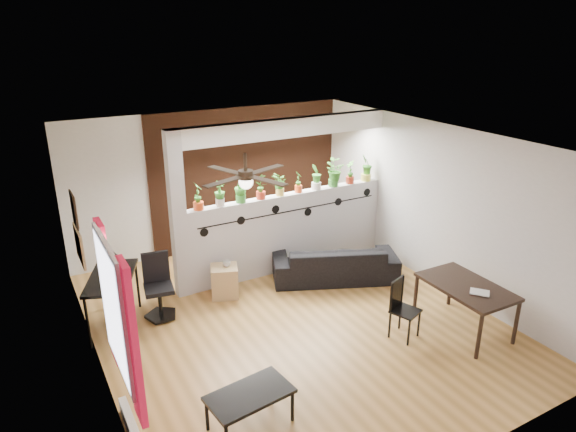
{
  "coord_description": "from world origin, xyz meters",
  "views": [
    {
      "loc": [
        -3.18,
        -5.55,
        3.99
      ],
      "look_at": [
        0.27,
        0.6,
        1.35
      ],
      "focal_mm": 32.0,
      "sensor_mm": 36.0,
      "label": 1
    }
  ],
  "objects": [
    {
      "name": "room_shell",
      "position": [
        0.0,
        0.0,
        1.3
      ],
      "size": [
        6.3,
        7.1,
        2.9
      ],
      "color": "olive",
      "rests_on": "ground"
    },
    {
      "name": "book",
      "position": [
        1.84,
        -1.66,
        0.7
      ],
      "size": [
        0.29,
        0.3,
        0.02
      ],
      "primitive_type": "imported",
      "rotation": [
        0.0,
        0.0,
        0.68
      ],
      "color": "gray",
      "rests_on": "dining_table"
    },
    {
      "name": "potted_plant_9",
      "position": [
        2.38,
        1.5,
        1.6
      ],
      "size": [
        0.31,
        0.28,
        0.48
      ],
      "color": "#DEDA4E",
      "rests_on": "partition_wall"
    },
    {
      "name": "partition_wall",
      "position": [
        0.8,
        1.5,
        0.68
      ],
      "size": [
        3.6,
        0.18,
        1.35
      ],
      "primitive_type": "cube",
      "color": "#BCBCC1",
      "rests_on": "ground"
    },
    {
      "name": "computer_desk",
      "position": [
        -2.23,
        1.06,
        0.71
      ],
      "size": [
        0.93,
        1.21,
        0.78
      ],
      "color": "black",
      "rests_on": "ground"
    },
    {
      "name": "potted_plant_2",
      "position": [
        -0.08,
        1.5,
        1.58
      ],
      "size": [
        0.21,
        0.25,
        0.44
      ],
      "color": "green",
      "rests_on": "partition_wall"
    },
    {
      "name": "potted_plant_7",
      "position": [
        1.68,
        1.5,
        1.6
      ],
      "size": [
        0.28,
        0.31,
        0.47
      ],
      "color": "#388831",
      "rests_on": "partition_wall"
    },
    {
      "name": "monitor",
      "position": [
        -2.23,
        1.21,
        0.87
      ],
      "size": [
        0.33,
        0.09,
        0.19
      ],
      "primitive_type": "imported",
      "rotation": [
        0.0,
        0.0,
        1.69
      ],
      "color": "black",
      "rests_on": "computer_desk"
    },
    {
      "name": "potted_plant_0",
      "position": [
        -0.78,
        1.5,
        1.58
      ],
      "size": [
        0.22,
        0.26,
        0.44
      ],
      "color": "#DE491A",
      "rests_on": "partition_wall"
    },
    {
      "name": "coffee_table",
      "position": [
        -1.41,
        -1.59,
        0.37
      ],
      "size": [
        0.93,
        0.59,
        0.41
      ],
      "color": "black",
      "rests_on": "ground"
    },
    {
      "name": "ceiling_header",
      "position": [
        0.8,
        1.5,
        2.45
      ],
      "size": [
        3.6,
        0.18,
        0.3
      ],
      "primitive_type": "cube",
      "color": "white",
      "rests_on": "room_shell"
    },
    {
      "name": "corkboard",
      "position": [
        -2.58,
        0.95,
        1.35
      ],
      "size": [
        0.03,
        0.6,
        0.45
      ],
      "primitive_type": "cube",
      "color": "#947047",
      "rests_on": "room_shell"
    },
    {
      "name": "folding_chair",
      "position": [
        1.08,
        -1.05,
        0.49
      ],
      "size": [
        0.43,
        0.43,
        0.83
      ],
      "color": "black",
      "rests_on": "ground"
    },
    {
      "name": "cube_shelf",
      "position": [
        -0.57,
        1.11,
        0.25
      ],
      "size": [
        0.51,
        0.48,
        0.5
      ],
      "primitive_type": "cube",
      "rotation": [
        0.0,
        0.0,
        -0.36
      ],
      "color": "#A38456",
      "rests_on": "ground"
    },
    {
      "name": "pier_column",
      "position": [
        -1.11,
        1.5,
        1.3
      ],
      "size": [
        0.22,
        0.2,
        2.6
      ],
      "primitive_type": "cube",
      "color": "#BCBCC1",
      "rests_on": "ground"
    },
    {
      "name": "office_chair",
      "position": [
        -1.62,
        1.03,
        0.42
      ],
      "size": [
        0.49,
        0.49,
        0.94
      ],
      "color": "black",
      "rests_on": "ground"
    },
    {
      "name": "sofa",
      "position": [
        1.25,
        0.77,
        0.28
      ],
      "size": [
        2.08,
        1.48,
        0.57
      ],
      "primitive_type": "imported",
      "rotation": [
        0.0,
        0.0,
        2.73
      ],
      "color": "black",
      "rests_on": "ground"
    },
    {
      "name": "ceiling_fan",
      "position": [
        -0.8,
        -0.3,
        2.31
      ],
      "size": [
        1.19,
        1.19,
        0.43
      ],
      "color": "black",
      "rests_on": "room_shell"
    },
    {
      "name": "potted_plant_5",
      "position": [
        0.98,
        1.5,
        1.54
      ],
      "size": [
        0.17,
        0.2,
        0.36
      ],
      "color": "#EB4F1B",
      "rests_on": "partition_wall"
    },
    {
      "name": "potted_plant_1",
      "position": [
        -0.43,
        1.5,
        1.56
      ],
      "size": [
        0.25,
        0.25,
        0.39
      ],
      "color": "silver",
      "rests_on": "partition_wall"
    },
    {
      "name": "potted_plant_4",
      "position": [
        0.62,
        1.5,
        1.56
      ],
      "size": [
        0.16,
        0.2,
        0.39
      ],
      "color": "#E7C651",
      "rests_on": "partition_wall"
    },
    {
      "name": "brick_panel",
      "position": [
        0.8,
        2.97,
        1.3
      ],
      "size": [
        3.9,
        0.05,
        2.6
      ],
      "primitive_type": "cube",
      "color": "brown",
      "rests_on": "ground"
    },
    {
      "name": "cup",
      "position": [
        -0.52,
        1.11,
        0.55
      ],
      "size": [
        0.12,
        0.12,
        0.09
      ],
      "primitive_type": "imported",
      "rotation": [
        0.0,
        0.0,
        -0.01
      ],
      "color": "gray",
      "rests_on": "cube_shelf"
    },
    {
      "name": "potted_plant_6",
      "position": [
        1.33,
        1.5,
        1.59
      ],
      "size": [
        0.29,
        0.29,
        0.44
      ],
      "color": "silver",
      "rests_on": "partition_wall"
    },
    {
      "name": "potted_plant_8",
      "position": [
        2.03,
        1.5,
        1.57
      ],
      "size": [
        0.21,
        0.24,
        0.41
      ],
      "color": "#AC311B",
      "rests_on": "partition_wall"
    },
    {
      "name": "window_assembly",
      "position": [
        -2.56,
        -1.2,
        1.51
      ],
      "size": [
        0.09,
        1.3,
        1.55
      ],
      "color": "white",
      "rests_on": "room_shell"
    },
    {
      "name": "framed_art",
      "position": [
        -2.58,
        0.9,
        1.85
      ],
      "size": [
        0.03,
        0.34,
        0.44
      ],
      "color": "#8C7259",
      "rests_on": "room_shell"
    },
    {
      "name": "vine_decal",
      "position": [
        0.8,
        1.4,
        1.08
      ],
      "size": [
        3.31,
        0.01,
        0.3
      ],
      "color": "black",
      "rests_on": "partition_wall"
    },
    {
      "name": "dining_table",
      "position": [
        1.94,
        -1.36,
        0.61
      ],
      "size": [
        0.78,
        1.27,
        0.68
      ],
      "color": "black",
      "rests_on": "ground"
    },
    {
      "name": "potted_plant_3",
      "position": [
        0.27,
        1.5,
        1.57
      ],
      "size": [
        0.22,
        0.18,
        0.42
      ],
      "color": "red",
      "rests_on": "partition_wall"
    }
  ]
}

